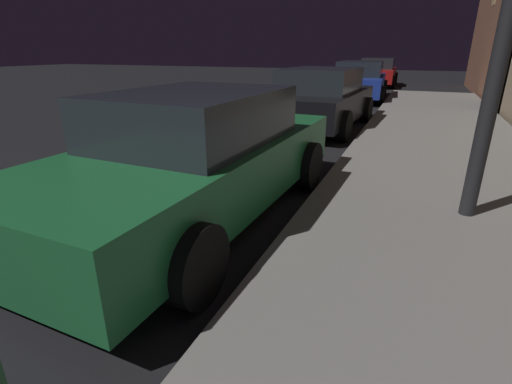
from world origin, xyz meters
The scene contains 4 objects.
car_green centered at (2.85, 3.17, 0.70)m, with size 2.14×4.61×1.43m.
car_black centered at (2.85, 8.97, 0.71)m, with size 2.21×4.24×1.43m.
car_blue centered at (2.85, 15.34, 0.72)m, with size 2.24×4.66×1.43m.
car_red centered at (2.85, 21.66, 0.70)m, with size 2.10×4.26×1.43m.
Camera 1 is at (5.07, -0.35, 1.84)m, focal length 26.40 mm.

